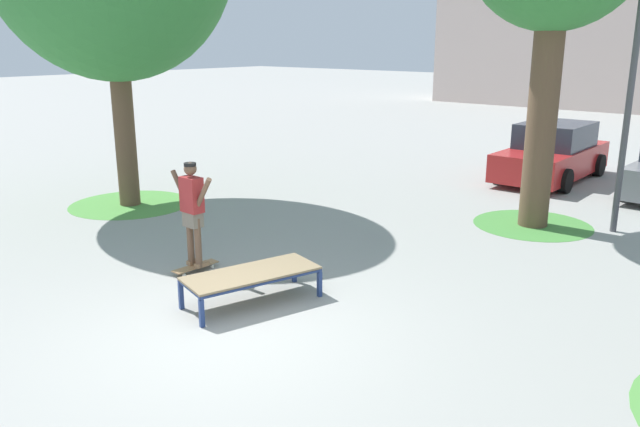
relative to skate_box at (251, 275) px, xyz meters
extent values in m
plane|color=#999993|center=(0.52, -0.88, -0.41)|extent=(120.00, 120.00, 0.00)
cube|color=navy|center=(-0.08, 0.98, -0.22)|extent=(0.07, 0.07, 0.38)
cube|color=navy|center=(0.59, 0.79, -0.22)|extent=(0.07, 0.07, 0.38)
cube|color=navy|center=(-0.59, -0.79, -0.22)|extent=(0.07, 0.07, 0.38)
cube|color=navy|center=(0.08, -0.98, -0.22)|extent=(0.07, 0.07, 0.38)
cylinder|color=navy|center=(-0.34, 0.10, -0.01)|extent=(0.57, 1.84, 0.05)
cylinder|color=navy|center=(0.34, -0.10, -0.01)|extent=(0.57, 1.84, 0.05)
cylinder|color=navy|center=(0.25, 0.88, -0.01)|extent=(0.74, 0.26, 0.05)
cylinder|color=navy|center=(-0.25, -0.88, -0.01)|extent=(0.74, 0.26, 0.05)
cube|color=#847051|center=(0.00, 0.00, 0.03)|extent=(1.26, 2.04, 0.03)
cube|color=#9E754C|center=(-1.61, 0.29, -0.33)|extent=(0.23, 0.81, 0.02)
cylinder|color=silver|center=(-1.67, 0.57, -0.39)|extent=(0.03, 0.06, 0.06)
cylinder|color=silver|center=(-1.52, 0.57, -0.39)|extent=(0.03, 0.06, 0.06)
cylinder|color=silver|center=(-1.70, 0.02, -0.39)|extent=(0.03, 0.06, 0.06)
cylinder|color=silver|center=(-1.55, 0.01, -0.39)|extent=(0.03, 0.06, 0.06)
cylinder|color=brown|center=(-1.71, 0.30, 0.09)|extent=(0.11, 0.11, 0.82)
cube|color=#99704C|center=(-1.71, 0.35, -0.29)|extent=(0.11, 0.24, 0.07)
cylinder|color=brown|center=(-1.51, 0.29, 0.09)|extent=(0.11, 0.11, 0.82)
cube|color=#99704C|center=(-1.51, 0.34, -0.29)|extent=(0.11, 0.24, 0.07)
cube|color=#756B5B|center=(-1.61, 0.29, 0.46)|extent=(0.31, 0.21, 0.24)
cube|color=maroon|center=(-1.61, 0.29, 0.86)|extent=(0.37, 0.24, 0.56)
cylinder|color=brown|center=(-1.91, 0.30, 0.94)|extent=(0.40, 0.10, 0.52)
cylinder|color=brown|center=(-1.31, 0.28, 0.94)|extent=(0.40, 0.10, 0.52)
sphere|color=brown|center=(-1.61, 0.29, 1.27)|extent=(0.20, 0.20, 0.20)
cylinder|color=black|center=(-1.61, 0.29, 1.34)|extent=(0.19, 0.19, 0.05)
cylinder|color=brown|center=(-6.17, 2.13, 1.21)|extent=(0.45, 0.45, 3.24)
cylinder|color=#519342|center=(-6.17, 2.13, -0.41)|extent=(2.70, 2.70, 0.01)
cylinder|color=brown|center=(1.49, 6.40, 1.63)|extent=(0.57, 0.57, 4.09)
cylinder|color=#47893D|center=(1.49, 6.40, -0.41)|extent=(2.33, 2.33, 0.01)
cube|color=red|center=(0.11, 10.90, 0.10)|extent=(1.74, 4.21, 0.70)
cube|color=#2D3847|center=(0.11, 11.05, 0.77)|extent=(1.58, 2.11, 0.64)
cylinder|color=black|center=(0.98, 9.61, -0.11)|extent=(0.23, 0.60, 0.60)
cylinder|color=black|center=(-0.72, 9.59, -0.11)|extent=(0.23, 0.60, 0.60)
cylinder|color=black|center=(0.95, 12.21, -0.11)|extent=(0.23, 0.60, 0.60)
cylinder|color=black|center=(-0.75, 12.20, -0.11)|extent=(0.23, 0.60, 0.60)
cylinder|color=black|center=(2.33, 9.77, -0.11)|extent=(0.25, 0.61, 0.60)
cylinder|color=#4C4C51|center=(2.87, 6.98, 2.34)|extent=(0.12, 0.12, 5.50)
camera|label=1|loc=(6.16, -5.82, 3.20)|focal=35.77mm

